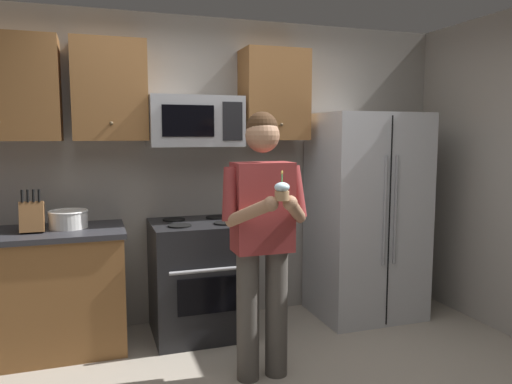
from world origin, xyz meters
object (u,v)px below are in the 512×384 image
at_px(refrigerator, 366,216).
at_px(bowl_large_white, 68,219).
at_px(oven_range, 200,278).
at_px(microwave, 195,122).
at_px(person, 263,231).
at_px(knife_block, 32,217).
at_px(cupcake, 282,191).

height_order(refrigerator, bowl_large_white, refrigerator).
relative_size(oven_range, bowl_large_white, 3.22).
distance_m(microwave, person, 1.25).
relative_size(microwave, refrigerator, 0.41).
bearing_deg(refrigerator, oven_range, 178.50).
distance_m(refrigerator, bowl_large_white, 2.48).
relative_size(knife_block, bowl_large_white, 1.11).
relative_size(microwave, knife_block, 2.31).
bearing_deg(oven_range, person, -74.68).
bearing_deg(knife_block, oven_range, 1.39).
height_order(microwave, knife_block, microwave).
height_order(person, cupcake, person).
bearing_deg(oven_range, microwave, 89.98).
height_order(knife_block, cupcake, cupcake).
xyz_separation_m(refrigerator, knife_block, (-2.72, 0.01, 0.13)).
xyz_separation_m(refrigerator, bowl_large_white, (-2.48, 0.11, 0.09)).
xyz_separation_m(oven_range, knife_block, (-1.22, -0.03, 0.57)).
xyz_separation_m(knife_block, bowl_large_white, (0.24, 0.10, -0.04)).
distance_m(microwave, refrigerator, 1.72).
xyz_separation_m(microwave, refrigerator, (1.50, -0.16, -0.82)).
height_order(bowl_large_white, person, person).
relative_size(person, cupcake, 10.13).
xyz_separation_m(person, cupcake, (0.00, -0.33, 0.30)).
bearing_deg(refrigerator, person, -146.74).
xyz_separation_m(oven_range, bowl_large_white, (-0.98, 0.07, 0.53)).
xyz_separation_m(bowl_large_white, cupcake, (1.22, -1.26, 0.30)).
bearing_deg(knife_block, cupcake, -38.75).
distance_m(oven_range, refrigerator, 1.56).
xyz_separation_m(oven_range, microwave, (0.00, 0.12, 1.26)).
xyz_separation_m(refrigerator, person, (-1.26, -0.83, 0.10)).
height_order(microwave, refrigerator, microwave).
xyz_separation_m(microwave, person, (0.24, -0.99, -0.72)).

